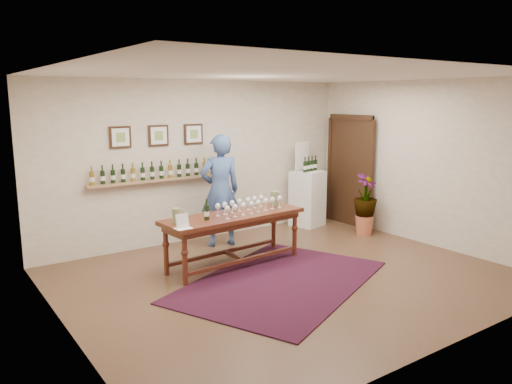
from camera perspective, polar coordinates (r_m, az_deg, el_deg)
ground at (r=7.16m, az=3.72°, el=-9.66°), size 6.00×6.00×0.00m
room_shell at (r=9.60m, az=6.74°, el=2.39°), size 6.00×6.00×6.00m
rug at (r=6.97m, az=2.86°, el=-10.14°), size 3.57×3.06×0.02m
tasting_table at (r=7.45m, az=-2.54°, el=-3.42°), size 2.28×0.88×0.79m
table_glasses at (r=7.51m, az=-1.19°, el=-1.60°), size 1.46×0.56×0.20m
table_bottles at (r=7.10m, az=-5.83°, el=-1.91°), size 0.29×0.17×0.31m
pitcher_left at (r=6.92m, az=-9.07°, el=-2.72°), size 0.15×0.15×0.21m
pitcher_right at (r=7.99m, az=2.13°, el=-0.75°), size 0.15×0.15×0.23m
menu_card at (r=6.66m, az=-8.41°, el=-3.30°), size 0.22×0.16×0.20m
display_pedestal at (r=9.90m, az=5.89°, el=-0.72°), size 0.67×0.67×1.09m
pedestal_bottles at (r=9.78m, az=6.22°, el=3.29°), size 0.33×0.16×0.32m
info_sign at (r=9.87m, az=5.29°, el=4.19°), size 0.42×0.13×0.59m
potted_plant at (r=9.36m, az=12.37°, el=-1.40°), size 0.64×0.64×0.98m
person at (r=8.43m, az=-4.13°, el=0.16°), size 0.78×0.60×1.91m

